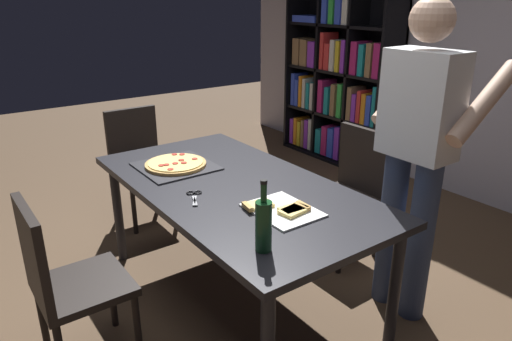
{
  "coord_description": "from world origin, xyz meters",
  "views": [
    {
      "loc": [
        2.05,
        -1.34,
        1.76
      ],
      "look_at": [
        0.0,
        0.15,
        0.8
      ],
      "focal_mm": 32.95,
      "sensor_mm": 36.0,
      "label": 1
    }
  ],
  "objects": [
    {
      "name": "ground_plane",
      "position": [
        0.0,
        0.0,
        0.0
      ],
      "size": [
        12.0,
        12.0,
        0.0
      ],
      "primitive_type": "plane",
      "color": "brown"
    },
    {
      "name": "back_wall",
      "position": [
        0.0,
        2.6,
        1.4
      ],
      "size": [
        6.4,
        0.1,
        2.8
      ],
      "primitive_type": "cube",
      "color": "#BCB7C6",
      "rests_on": "ground_plane"
    },
    {
      "name": "dining_table",
      "position": [
        0.0,
        0.0,
        0.68
      ],
      "size": [
        1.84,
        0.96,
        0.75
      ],
      "color": "#232328",
      "rests_on": "ground_plane"
    },
    {
      "name": "chair_near_camera",
      "position": [
        -0.0,
        -0.97,
        0.51
      ],
      "size": [
        0.42,
        0.42,
        0.9
      ],
      "color": "black",
      "rests_on": "ground_plane"
    },
    {
      "name": "chair_far_side",
      "position": [
        0.0,
        0.97,
        0.51
      ],
      "size": [
        0.42,
        0.42,
        0.9
      ],
      "color": "black",
      "rests_on": "ground_plane"
    },
    {
      "name": "chair_left_end",
      "position": [
        -1.41,
        0.0,
        0.51
      ],
      "size": [
        0.42,
        0.42,
        0.9
      ],
      "color": "black",
      "rests_on": "ground_plane"
    },
    {
      "name": "bookshelf",
      "position": [
        -1.53,
        2.37,
        0.88
      ],
      "size": [
        1.4,
        0.35,
        1.95
      ],
      "color": "black",
      "rests_on": "ground_plane"
    },
    {
      "name": "person_serving_pizza",
      "position": [
        0.64,
        0.75,
        1.0
      ],
      "size": [
        0.55,
        0.54,
        1.75
      ],
      "color": "#38476B",
      "rests_on": "ground_plane"
    },
    {
      "name": "pepperoni_pizza_on_tray",
      "position": [
        -0.45,
        -0.14,
        0.77
      ],
      "size": [
        0.44,
        0.44,
        0.04
      ],
      "color": "#2D2D33",
      "rests_on": "dining_table"
    },
    {
      "name": "pizza_slices_on_towel",
      "position": [
        0.43,
        -0.0,
        0.76
      ],
      "size": [
        0.36,
        0.29,
        0.03
      ],
      "color": "white",
      "rests_on": "dining_table"
    },
    {
      "name": "wine_bottle",
      "position": [
        0.67,
        -0.3,
        0.87
      ],
      "size": [
        0.07,
        0.07,
        0.32
      ],
      "color": "#194723",
      "rests_on": "dining_table"
    },
    {
      "name": "kitchen_scissors",
      "position": [
        0.02,
        -0.27,
        0.76
      ],
      "size": [
        0.19,
        0.14,
        0.01
      ],
      "color": "silver",
      "rests_on": "dining_table"
    }
  ]
}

